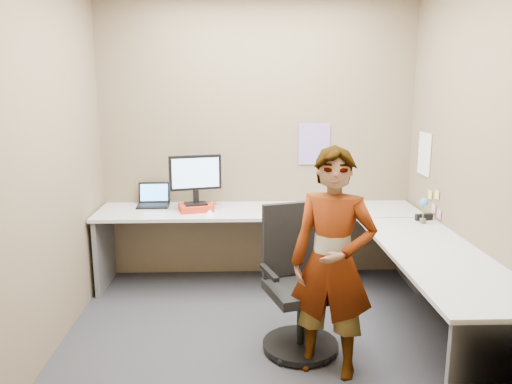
{
  "coord_description": "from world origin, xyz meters",
  "views": [
    {
      "loc": [
        -0.18,
        -3.5,
        1.85
      ],
      "look_at": [
        -0.05,
        0.25,
        1.05
      ],
      "focal_mm": 35.0,
      "sensor_mm": 36.0,
      "label": 1
    }
  ],
  "objects_px": {
    "desk": "(315,243)",
    "office_chair": "(298,292)",
    "monitor": "(195,176)",
    "person": "(332,263)"
  },
  "relations": [
    {
      "from": "desk",
      "to": "office_chair",
      "type": "relative_size",
      "value": 2.93
    },
    {
      "from": "monitor",
      "to": "person",
      "type": "xyz_separation_m",
      "value": [
        0.99,
        -1.47,
        -0.31
      ]
    },
    {
      "from": "desk",
      "to": "monitor",
      "type": "distance_m",
      "value": 1.25
    },
    {
      "from": "person",
      "to": "office_chair",
      "type": "bearing_deg",
      "value": 141.05
    },
    {
      "from": "office_chair",
      "to": "desk",
      "type": "bearing_deg",
      "value": 54.42
    },
    {
      "from": "office_chair",
      "to": "person",
      "type": "distance_m",
      "value": 0.49
    },
    {
      "from": "monitor",
      "to": "office_chair",
      "type": "xyz_separation_m",
      "value": [
        0.81,
        -1.16,
        -0.64
      ]
    },
    {
      "from": "monitor",
      "to": "desk",
      "type": "bearing_deg",
      "value": -44.16
    },
    {
      "from": "office_chair",
      "to": "monitor",
      "type": "bearing_deg",
      "value": 108.36
    },
    {
      "from": "monitor",
      "to": "office_chair",
      "type": "height_order",
      "value": "monitor"
    }
  ]
}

